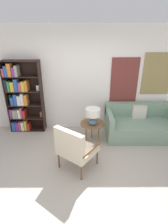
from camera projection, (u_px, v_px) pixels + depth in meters
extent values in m
plane|color=#B2A899|center=(80.00, 178.00, 3.26)|extent=(14.00, 14.00, 0.00)
cube|color=white|center=(81.00, 80.00, 4.55)|extent=(6.40, 0.06, 2.70)
cube|color=brown|center=(124.00, 82.00, 4.53)|extent=(0.71, 0.02, 1.22)
cube|color=olive|center=(157.00, 74.00, 4.46)|extent=(0.74, 0.02, 1.06)
cube|color=black|center=(8.00, 98.00, 4.55)|extent=(0.02, 0.30, 1.89)
cube|color=black|center=(42.00, 98.00, 4.55)|extent=(0.02, 0.30, 1.89)
cube|color=black|center=(19.00, 61.00, 4.16)|extent=(0.92, 0.30, 0.02)
cube|color=black|center=(30.00, 129.00, 4.93)|extent=(0.92, 0.30, 0.02)
cube|color=black|center=(27.00, 96.00, 4.68)|extent=(0.92, 0.01, 1.89)
cube|color=black|center=(28.00, 117.00, 4.78)|extent=(0.92, 0.30, 0.02)
cube|color=#2D56A8|center=(15.00, 125.00, 4.85)|extent=(0.09, 0.22, 0.25)
cube|color=#7A338C|center=(18.00, 125.00, 4.85)|extent=(0.08, 0.20, 0.24)
cube|color=#B24C6B|center=(21.00, 125.00, 4.86)|extent=(0.05, 0.25, 0.26)
cube|color=silver|center=(23.00, 125.00, 4.84)|extent=(0.08, 0.21, 0.25)
cube|color=gold|center=(26.00, 125.00, 4.82)|extent=(0.06, 0.18, 0.28)
cube|color=red|center=(29.00, 126.00, 4.87)|extent=(0.05, 0.23, 0.21)
cube|color=black|center=(26.00, 104.00, 4.63)|extent=(0.92, 0.30, 0.02)
cube|color=#7A338C|center=(12.00, 113.00, 4.68)|extent=(0.06, 0.19, 0.25)
cube|color=gray|center=(15.00, 113.00, 4.71)|extent=(0.08, 0.25, 0.24)
cube|color=gray|center=(18.00, 113.00, 4.70)|extent=(0.05, 0.22, 0.25)
cube|color=silver|center=(20.00, 113.00, 4.68)|extent=(0.07, 0.17, 0.24)
cube|color=#B24C6B|center=(22.00, 112.00, 4.69)|extent=(0.04, 0.23, 0.30)
cube|color=red|center=(25.00, 113.00, 4.72)|extent=(0.06, 0.25, 0.22)
cylinder|color=#8C6B4C|center=(41.00, 114.00, 4.75)|extent=(0.08, 0.08, 0.14)
cube|color=black|center=(24.00, 91.00, 4.47)|extent=(0.92, 0.30, 0.02)
cylinder|color=#194723|center=(10.00, 99.00, 4.57)|extent=(0.06, 0.06, 0.26)
cube|color=#2D56A8|center=(13.00, 101.00, 4.54)|extent=(0.07, 0.20, 0.21)
cube|color=#2D56A8|center=(16.00, 99.00, 4.52)|extent=(0.08, 0.19, 0.29)
cube|color=silver|center=(20.00, 100.00, 4.53)|extent=(0.09, 0.18, 0.25)
cube|color=silver|center=(23.00, 99.00, 4.52)|extent=(0.07, 0.19, 0.31)
cube|color=orange|center=(26.00, 100.00, 4.52)|extent=(0.08, 0.19, 0.28)
cube|color=black|center=(22.00, 76.00, 4.32)|extent=(0.92, 0.30, 0.02)
cube|color=black|center=(7.00, 85.00, 4.36)|extent=(0.07, 0.19, 0.30)
cube|color=#338C4C|center=(10.00, 86.00, 4.39)|extent=(0.06, 0.23, 0.26)
cube|color=gold|center=(13.00, 86.00, 4.38)|extent=(0.09, 0.19, 0.24)
cube|color=#2D56A8|center=(17.00, 85.00, 4.39)|extent=(0.08, 0.24, 0.31)
cube|color=#B24C6B|center=(20.00, 87.00, 4.38)|extent=(0.06, 0.19, 0.22)
cube|color=gold|center=(24.00, 86.00, 4.40)|extent=(0.08, 0.24, 0.25)
cube|color=orange|center=(27.00, 85.00, 4.40)|extent=(0.06, 0.25, 0.27)
cylinder|color=white|center=(38.00, 88.00, 4.44)|extent=(0.10, 0.10, 0.14)
cube|color=#B24C6B|center=(4.00, 72.00, 4.25)|extent=(0.05, 0.23, 0.19)
cube|color=#2D56A8|center=(7.00, 71.00, 4.22)|extent=(0.07, 0.20, 0.25)
cube|color=orange|center=(10.00, 70.00, 4.21)|extent=(0.09, 0.19, 0.31)
cube|color=#7A338C|center=(14.00, 72.00, 4.24)|extent=(0.06, 0.23, 0.22)
cube|color=gray|center=(17.00, 71.00, 4.24)|extent=(0.07, 0.24, 0.26)
cylinder|color=brown|center=(97.00, 157.00, 3.56)|extent=(0.04, 0.04, 0.34)
cylinder|color=brown|center=(76.00, 147.00, 3.86)|extent=(0.04, 0.04, 0.34)
cylinder|color=brown|center=(81.00, 173.00, 3.17)|extent=(0.04, 0.04, 0.34)
cylinder|color=brown|center=(59.00, 160.00, 3.47)|extent=(0.04, 0.04, 0.34)
cube|color=beige|center=(78.00, 150.00, 3.43)|extent=(0.88, 0.88, 0.08)
cube|color=beige|center=(69.00, 144.00, 3.11)|extent=(0.57, 0.46, 0.52)
cube|color=brown|center=(91.00, 150.00, 3.21)|extent=(0.37, 0.48, 0.04)
cube|color=brown|center=(66.00, 139.00, 3.53)|extent=(0.37, 0.48, 0.04)
cube|color=gray|center=(140.00, 129.00, 4.53)|extent=(1.74, 0.93, 0.42)
cube|color=gray|center=(138.00, 109.00, 4.70)|extent=(1.74, 0.20, 0.37)
cube|color=gray|center=(109.00, 117.00, 4.39)|extent=(0.12, 0.93, 0.26)
cube|color=beige|center=(139.00, 112.00, 4.57)|extent=(0.36, 0.12, 0.34)
cylinder|color=brown|center=(92.00, 123.00, 4.19)|extent=(0.57, 0.57, 0.02)
cylinder|color=brown|center=(92.00, 129.00, 4.45)|extent=(0.03, 0.03, 0.49)
cylinder|color=brown|center=(86.00, 134.00, 4.22)|extent=(0.03, 0.03, 0.49)
cylinder|color=brown|center=(99.00, 134.00, 4.22)|extent=(0.03, 0.03, 0.49)
ellipsoid|color=slate|center=(93.00, 121.00, 4.08)|extent=(0.22, 0.22, 0.17)
cylinder|color=tan|center=(93.00, 117.00, 4.04)|extent=(0.02, 0.02, 0.06)
cylinder|color=white|center=(93.00, 112.00, 3.99)|extent=(0.35, 0.35, 0.17)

